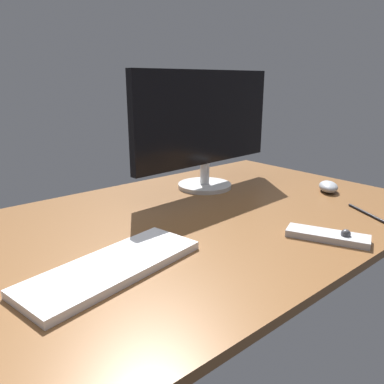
{
  "coord_description": "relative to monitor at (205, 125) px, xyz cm",
  "views": [
    {
      "loc": [
        -60.62,
        -72.27,
        37.83
      ],
      "look_at": [
        4.39,
        3.74,
        8.0
      ],
      "focal_mm": 35.5,
      "sensor_mm": 36.0,
      "label": 1
    }
  ],
  "objects": [
    {
      "name": "monitor",
      "position": [
        0.0,
        0.0,
        0.0
      ],
      "size": [
        58.89,
        18.24,
        38.7
      ],
      "rotation": [
        0.0,
        0.0,
        0.06
      ],
      "color": "silver",
      "rests_on": "desk"
    },
    {
      "name": "pen",
      "position": [
        15.69,
        -48.93,
        -21.07
      ],
      "size": [
        7.32,
        13.33,
        0.76
      ],
      "primitive_type": "cylinder",
      "rotation": [
        0.0,
        1.57,
        1.1
      ],
      "color": "black",
      "rests_on": "desk"
    },
    {
      "name": "media_remote",
      "position": [
        -7.82,
        -51.31,
        -20.57
      ],
      "size": [
        12.67,
        19.2,
        3.09
      ],
      "rotation": [
        0.0,
        0.0,
        -1.16
      ],
      "color": "#B7B7BC",
      "rests_on": "desk"
    },
    {
      "name": "keyboard",
      "position": [
        -53.53,
        -32.15,
        -20.61
      ],
      "size": [
        38.57,
        19.83,
        1.67
      ],
      "primitive_type": "cube",
      "rotation": [
        0.0,
        0.0,
        0.18
      ],
      "color": "white",
      "rests_on": "desk"
    },
    {
      "name": "computer_mouse",
      "position": [
        27.76,
        -30.31,
        -19.75
      ],
      "size": [
        11.19,
        10.76,
        3.4
      ],
      "primitive_type": "ellipsoid",
      "rotation": [
        0.0,
        0.0,
        0.71
      ],
      "color": "#999EA5",
      "rests_on": "desk"
    },
    {
      "name": "desk",
      "position": [
        -24.35,
        -20.38,
        -22.45
      ],
      "size": [
        140.0,
        84.0,
        2.0
      ],
      "primitive_type": "cube",
      "color": "brown",
      "rests_on": "ground"
    }
  ]
}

